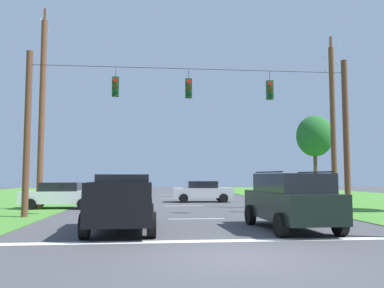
{
  "coord_description": "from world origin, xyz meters",
  "views": [
    {
      "loc": [
        -1.94,
        -9.24,
        1.9
      ],
      "look_at": [
        -0.1,
        9.48,
        3.41
      ],
      "focal_mm": 37.05,
      "sensor_mm": 36.0,
      "label": 1
    }
  ],
  "objects_px": {
    "pickup_truck": "(122,202)",
    "utility_pole_near_left": "(42,111)",
    "utility_pole_mid_right": "(333,123)",
    "tree_roadside_far_right": "(315,136)",
    "distant_car_oncoming": "(202,191)",
    "suv_black": "(290,200)",
    "distant_car_crossing_white": "(60,195)",
    "overhead_signal_span": "(193,128)"
  },
  "relations": [
    {
      "from": "pickup_truck",
      "to": "utility_pole_near_left",
      "type": "distance_m",
      "value": 11.42
    },
    {
      "from": "utility_pole_mid_right",
      "to": "utility_pole_near_left",
      "type": "relative_size",
      "value": 0.86
    },
    {
      "from": "tree_roadside_far_right",
      "to": "distant_car_oncoming",
      "type": "bearing_deg",
      "value": -155.8
    },
    {
      "from": "distant_car_oncoming",
      "to": "suv_black",
      "type": "bearing_deg",
      "value": -85.31
    },
    {
      "from": "utility_pole_mid_right",
      "to": "tree_roadside_far_right",
      "type": "bearing_deg",
      "value": 71.73
    },
    {
      "from": "distant_car_crossing_white",
      "to": "utility_pole_mid_right",
      "type": "bearing_deg",
      "value": -7.49
    },
    {
      "from": "suv_black",
      "to": "utility_pole_near_left",
      "type": "height_order",
      "value": "utility_pole_near_left"
    },
    {
      "from": "pickup_truck",
      "to": "distant_car_crossing_white",
      "type": "distance_m",
      "value": 10.44
    },
    {
      "from": "suv_black",
      "to": "overhead_signal_span",
      "type": "bearing_deg",
      "value": 119.48
    },
    {
      "from": "overhead_signal_span",
      "to": "tree_roadside_far_right",
      "type": "bearing_deg",
      "value": 50.07
    },
    {
      "from": "distant_car_crossing_white",
      "to": "utility_pole_near_left",
      "type": "relative_size",
      "value": 0.37
    },
    {
      "from": "distant_car_crossing_white",
      "to": "distant_car_oncoming",
      "type": "relative_size",
      "value": 1.0
    },
    {
      "from": "suv_black",
      "to": "distant_car_crossing_white",
      "type": "distance_m",
      "value": 14.33
    },
    {
      "from": "tree_roadside_far_right",
      "to": "distant_car_crossing_white",
      "type": "bearing_deg",
      "value": -153.2
    },
    {
      "from": "utility_pole_mid_right",
      "to": "distant_car_crossing_white",
      "type": "bearing_deg",
      "value": 172.51
    },
    {
      "from": "distant_car_crossing_white",
      "to": "suv_black",
      "type": "bearing_deg",
      "value": -44.65
    },
    {
      "from": "distant_car_crossing_white",
      "to": "utility_pole_near_left",
      "type": "bearing_deg",
      "value": -152.47
    },
    {
      "from": "distant_car_oncoming",
      "to": "utility_pole_mid_right",
      "type": "relative_size",
      "value": 0.43
    },
    {
      "from": "distant_car_crossing_white",
      "to": "utility_pole_mid_right",
      "type": "height_order",
      "value": "utility_pole_mid_right"
    },
    {
      "from": "overhead_signal_span",
      "to": "suv_black",
      "type": "relative_size",
      "value": 3.23
    },
    {
      "from": "utility_pole_near_left",
      "to": "distant_car_oncoming",
      "type": "bearing_deg",
      "value": 29.51
    },
    {
      "from": "distant_car_oncoming",
      "to": "utility_pole_near_left",
      "type": "relative_size",
      "value": 0.37
    },
    {
      "from": "utility_pole_mid_right",
      "to": "distant_car_oncoming",
      "type": "bearing_deg",
      "value": 133.05
    },
    {
      "from": "overhead_signal_span",
      "to": "utility_pole_mid_right",
      "type": "bearing_deg",
      "value": 18.42
    },
    {
      "from": "utility_pole_near_left",
      "to": "utility_pole_mid_right",
      "type": "bearing_deg",
      "value": -5.19
    },
    {
      "from": "distant_car_oncoming",
      "to": "tree_roadside_far_right",
      "type": "xyz_separation_m",
      "value": [
        10.65,
        4.79,
        4.6
      ]
    },
    {
      "from": "distant_car_crossing_white",
      "to": "distant_car_oncoming",
      "type": "bearing_deg",
      "value": 29.74
    },
    {
      "from": "overhead_signal_span",
      "to": "distant_car_oncoming",
      "type": "xyz_separation_m",
      "value": [
        1.7,
        9.97,
        -3.44
      ]
    },
    {
      "from": "overhead_signal_span",
      "to": "utility_pole_mid_right",
      "type": "xyz_separation_m",
      "value": [
        8.4,
        2.8,
        0.72
      ]
    },
    {
      "from": "distant_car_crossing_white",
      "to": "utility_pole_mid_right",
      "type": "xyz_separation_m",
      "value": [
        15.65,
        -2.06,
        4.16
      ]
    },
    {
      "from": "distant_car_crossing_white",
      "to": "utility_pole_near_left",
      "type": "xyz_separation_m",
      "value": [
        -1.04,
        -0.54,
        4.83
      ]
    },
    {
      "from": "distant_car_crossing_white",
      "to": "tree_roadside_far_right",
      "type": "xyz_separation_m",
      "value": [
        19.59,
        9.9,
        4.6
      ]
    },
    {
      "from": "distant_car_crossing_white",
      "to": "utility_pole_near_left",
      "type": "distance_m",
      "value": 4.97
    },
    {
      "from": "suv_black",
      "to": "utility_pole_mid_right",
      "type": "xyz_separation_m",
      "value": [
        5.45,
        8.01,
        3.89
      ]
    },
    {
      "from": "distant_car_oncoming",
      "to": "pickup_truck",
      "type": "bearing_deg",
      "value": -107.74
    },
    {
      "from": "suv_black",
      "to": "distant_car_oncoming",
      "type": "bearing_deg",
      "value": 94.69
    },
    {
      "from": "utility_pole_near_left",
      "to": "tree_roadside_far_right",
      "type": "distance_m",
      "value": 23.13
    },
    {
      "from": "overhead_signal_span",
      "to": "tree_roadside_far_right",
      "type": "xyz_separation_m",
      "value": [
        12.35,
        14.75,
        1.17
      ]
    },
    {
      "from": "pickup_truck",
      "to": "distant_car_crossing_white",
      "type": "bearing_deg",
      "value": 114.14
    },
    {
      "from": "overhead_signal_span",
      "to": "tree_roadside_far_right",
      "type": "relative_size",
      "value": 2.17
    },
    {
      "from": "pickup_truck",
      "to": "distant_car_oncoming",
      "type": "bearing_deg",
      "value": 72.26
    },
    {
      "from": "pickup_truck",
      "to": "suv_black",
      "type": "relative_size",
      "value": 1.11
    }
  ]
}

